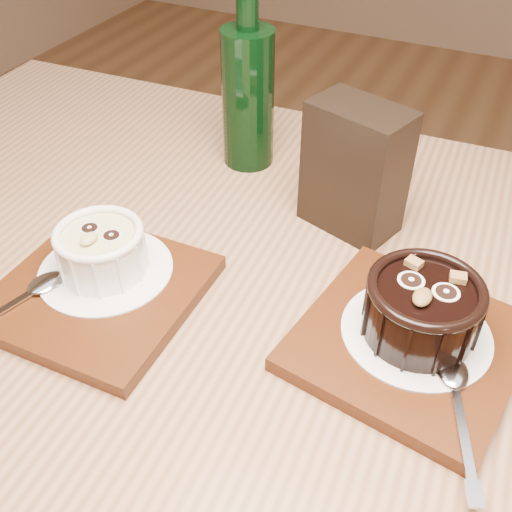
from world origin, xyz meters
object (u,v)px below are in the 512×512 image
Objects in this scene: tray_left at (99,292)px; tray_right at (408,344)px; condiment_stand at (355,169)px; green_bottle at (248,94)px; ramekin_white at (101,248)px; ramekin_dark at (422,307)px; table at (269,377)px.

tray_left is 0.29m from tray_right.
condiment_stand is 0.60× the size of green_bottle.
ramekin_white is 0.29m from tray_right.
green_bottle is (0.02, 0.27, 0.05)m from ramekin_white.
green_bottle reaches higher than tray_right.
tray_right is at bearing 12.65° from tray_left.
condiment_stand reaches higher than tray_right.
ramekin_white is 0.60× the size of condiment_stand.
ramekin_dark is 0.70× the size of condiment_stand.
condiment_stand is at bearing -24.51° from green_bottle.
ramekin_dark is (0.00, 0.01, 0.04)m from tray_right.
green_bottle is (-0.27, 0.23, 0.08)m from tray_right.
table is 5.26× the size of green_bottle.
green_bottle reaches higher than tray_left.
ramekin_dark is at bearing -52.91° from condiment_stand.
condiment_stand is at bearing 124.79° from tray_right.
green_bottle is (-0.27, 0.22, 0.04)m from ramekin_dark.
ramekin_white is at bearing -166.70° from ramekin_dark.
condiment_stand is at bearing 83.54° from table.
green_bottle is at bearing 155.49° from condiment_stand.
tray_left is 0.77× the size of green_bottle.
ramekin_white is at bearing -171.80° from tray_right.
condiment_stand is 0.18m from green_bottle.
tray_left is at bearing -167.35° from tray_right.
tray_left is (-0.16, -0.05, 0.10)m from table.
tray_right is at bearing 6.81° from table.
ramekin_dark reaches higher than ramekin_white.
tray_right is at bearing -55.21° from condiment_stand.
green_bottle is at bearing 144.68° from ramekin_dark.
green_bottle is at bearing 85.64° from ramekin_white.
condiment_stand reaches higher than ramekin_dark.
ramekin_white is 0.36× the size of green_bottle.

